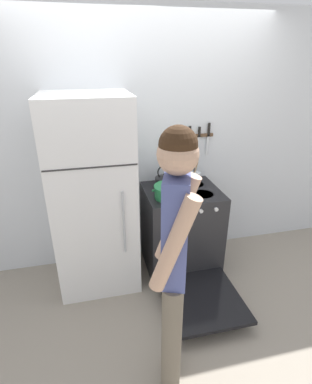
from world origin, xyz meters
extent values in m
plane|color=gray|center=(0.00, 0.00, 0.00)|extent=(14.00, 14.00, 0.00)
cube|color=silver|center=(0.00, 0.03, 1.27)|extent=(10.00, 0.06, 2.55)
cube|color=white|center=(-0.57, -0.33, 0.92)|extent=(0.74, 0.66, 1.84)
cube|color=#2D2D2D|center=(-0.57, -0.66, 1.33)|extent=(0.73, 0.01, 0.01)
cylinder|color=#B2B5BA|center=(-0.33, -0.67, 0.81)|extent=(0.02, 0.02, 0.59)
cube|color=#232326|center=(0.30, -0.32, 0.45)|extent=(0.74, 0.64, 0.90)
cube|color=black|center=(0.30, -0.32, 0.89)|extent=(0.73, 0.63, 0.02)
cube|color=black|center=(0.30, -0.61, 0.44)|extent=(0.64, 0.05, 0.68)
cylinder|color=black|center=(0.13, -0.45, 0.89)|extent=(0.20, 0.20, 0.01)
cylinder|color=black|center=(0.47, -0.45, 0.89)|extent=(0.20, 0.20, 0.01)
cylinder|color=black|center=(0.13, -0.19, 0.89)|extent=(0.20, 0.20, 0.01)
cylinder|color=black|center=(0.47, -0.19, 0.89)|extent=(0.20, 0.20, 0.01)
cylinder|color=silver|center=(0.08, -0.65, 0.83)|extent=(0.04, 0.02, 0.04)
cylinder|color=silver|center=(0.23, -0.65, 0.83)|extent=(0.04, 0.02, 0.04)
cylinder|color=silver|center=(0.37, -0.65, 0.83)|extent=(0.04, 0.02, 0.04)
cylinder|color=silver|center=(0.52, -0.65, 0.83)|extent=(0.04, 0.02, 0.04)
cube|color=black|center=(0.30, -1.00, 0.12)|extent=(0.68, 0.72, 0.04)
cube|color=#99999E|center=(0.30, -0.40, 0.40)|extent=(0.60, 0.35, 0.01)
cylinder|color=#237A42|center=(0.13, -0.45, 0.95)|extent=(0.29, 0.29, 0.10)
cylinder|color=#237A42|center=(0.13, -0.45, 1.01)|extent=(0.30, 0.30, 0.02)
sphere|color=black|center=(0.13, -0.45, 1.03)|extent=(0.03, 0.03, 0.03)
cylinder|color=#237A42|center=(-0.02, -0.45, 0.98)|extent=(0.03, 0.02, 0.02)
cylinder|color=#237A42|center=(0.29, -0.45, 0.98)|extent=(0.03, 0.02, 0.02)
cylinder|color=black|center=(0.14, -0.19, 0.95)|extent=(0.18, 0.18, 0.10)
cone|color=black|center=(0.14, -0.19, 1.01)|extent=(0.18, 0.18, 0.03)
sphere|color=black|center=(0.14, -0.19, 1.03)|extent=(0.02, 0.02, 0.02)
cone|color=black|center=(0.23, -0.19, 0.96)|extent=(0.10, 0.03, 0.08)
torus|color=black|center=(0.14, -0.19, 1.06)|extent=(0.14, 0.01, 0.14)
cylinder|color=silver|center=(0.49, -0.19, 0.96)|extent=(0.10, 0.10, 0.13)
cylinder|color=#9E7547|center=(0.47, -0.19, 1.03)|extent=(0.05, 0.03, 0.21)
cylinder|color=#232326|center=(0.46, -0.18, 1.02)|extent=(0.03, 0.01, 0.20)
cylinder|color=#B2B5BA|center=(0.49, -0.19, 1.03)|extent=(0.02, 0.03, 0.21)
cylinder|color=#6B6051|center=(-0.17, -1.61, 0.44)|extent=(0.13, 0.13, 0.89)
cylinder|color=#6B6051|center=(-0.11, -1.45, 0.44)|extent=(0.13, 0.13, 0.89)
cube|color=#4C5693|center=(-0.14, -1.53, 1.22)|extent=(0.22, 0.28, 0.67)
cylinder|color=tan|center=(-0.19, -1.66, 1.22)|extent=(0.28, 0.18, 0.59)
cylinder|color=tan|center=(-0.10, -1.40, 1.22)|extent=(0.28, 0.18, 0.59)
sphere|color=tan|center=(-0.14, -1.53, 1.67)|extent=(0.21, 0.21, 0.21)
sphere|color=#382314|center=(-0.14, -1.53, 1.71)|extent=(0.20, 0.20, 0.20)
cube|color=brown|center=(0.56, -0.01, 1.36)|extent=(0.31, 0.02, 0.03)
cube|color=silver|center=(0.46, -0.02, 1.24)|extent=(0.02, 0.00, 0.23)
cube|color=black|center=(0.46, -0.02, 1.41)|extent=(0.02, 0.02, 0.10)
cube|color=silver|center=(0.56, -0.02, 1.26)|extent=(0.03, 0.00, 0.20)
cube|color=black|center=(0.56, -0.02, 1.40)|extent=(0.02, 0.02, 0.09)
cube|color=silver|center=(0.66, -0.02, 1.25)|extent=(0.03, 0.00, 0.21)
cube|color=black|center=(0.66, -0.02, 1.42)|extent=(0.02, 0.02, 0.13)
camera|label=1|loc=(-0.58, -2.89, 2.11)|focal=28.00mm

